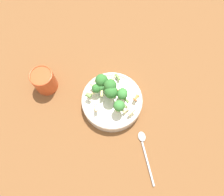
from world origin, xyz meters
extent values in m
plane|color=brown|center=(0.00, 0.00, 0.00)|extent=(3.00, 3.00, 0.00)
cylinder|color=silver|center=(0.00, 0.00, 0.02)|extent=(0.22, 0.22, 0.04)
torus|color=silver|center=(0.00, 0.00, 0.04)|extent=(0.22, 0.22, 0.01)
cylinder|color=#8CB766|center=(0.05, 0.01, 0.05)|extent=(0.01, 0.01, 0.01)
sphere|color=#479342|center=(0.05, 0.01, 0.08)|extent=(0.03, 0.03, 0.03)
cylinder|color=#8CB766|center=(0.00, 0.00, 0.07)|extent=(0.01, 0.01, 0.01)
sphere|color=#479342|center=(0.00, 0.00, 0.09)|extent=(0.03, 0.03, 0.03)
cylinder|color=#8CB766|center=(0.01, 0.00, 0.07)|extent=(0.02, 0.02, 0.02)
sphere|color=#33722D|center=(0.01, 0.00, 0.10)|extent=(0.05, 0.05, 0.05)
cylinder|color=#8CB766|center=(0.02, -0.01, 0.08)|extent=(0.02, 0.02, 0.02)
sphere|color=#33722D|center=(0.02, -0.01, 0.11)|extent=(0.04, 0.04, 0.04)
cylinder|color=#8CB766|center=(-0.02, -0.03, 0.07)|extent=(0.01, 0.01, 0.02)
sphere|color=#3D8438|center=(-0.02, -0.03, 0.10)|extent=(0.04, 0.04, 0.04)
cylinder|color=#8CB766|center=(0.05, 0.03, 0.06)|extent=(0.01, 0.01, 0.01)
sphere|color=#33722D|center=(0.05, 0.03, 0.08)|extent=(0.03, 0.03, 0.03)
cylinder|color=#8CB766|center=(-0.05, 0.00, 0.07)|extent=(0.01, 0.01, 0.02)
sphere|color=#3D8438|center=(-0.05, 0.00, 0.09)|extent=(0.04, 0.04, 0.04)
cylinder|color=#8CB766|center=(-0.01, -0.04, 0.06)|extent=(0.01, 0.01, 0.01)
sphere|color=#479342|center=(-0.01, -0.04, 0.08)|extent=(0.03, 0.03, 0.03)
cylinder|color=#8CB766|center=(0.03, -0.01, 0.06)|extent=(0.01, 0.01, 0.01)
sphere|color=#479342|center=(0.03, -0.01, 0.08)|extent=(0.04, 0.04, 0.04)
cylinder|color=#8CB766|center=(-0.01, -0.04, 0.07)|extent=(0.01, 0.01, 0.01)
sphere|color=#3D8438|center=(-0.01, -0.04, 0.09)|extent=(0.03, 0.03, 0.03)
cylinder|color=#8CB766|center=(0.06, 0.01, 0.06)|extent=(0.02, 0.02, 0.01)
sphere|color=#33722D|center=(0.06, 0.01, 0.09)|extent=(0.05, 0.05, 0.05)
cylinder|color=beige|center=(-0.04, -0.07, 0.07)|extent=(0.02, 0.02, 0.01)
cylinder|color=#729E4C|center=(0.04, -0.01, 0.07)|extent=(0.02, 0.02, 0.01)
cylinder|color=#729E4C|center=(0.06, -0.02, 0.06)|extent=(0.03, 0.01, 0.01)
cylinder|color=#729E4C|center=(-0.03, -0.04, 0.07)|extent=(0.03, 0.02, 0.01)
cylinder|color=beige|center=(0.05, 0.06, 0.07)|extent=(0.02, 0.03, 0.01)
cylinder|color=#729E4C|center=(-0.05, -0.02, 0.06)|extent=(0.02, 0.02, 0.01)
cylinder|color=beige|center=(0.08, 0.00, 0.06)|extent=(0.01, 0.02, 0.01)
cylinder|color=beige|center=(-0.01, 0.07, 0.07)|extent=(0.03, 0.02, 0.01)
cylinder|color=#729E4C|center=(0.06, -0.06, 0.05)|extent=(0.03, 0.01, 0.01)
cylinder|color=beige|center=(0.07, 0.04, 0.07)|extent=(0.03, 0.01, 0.01)
cylinder|color=orange|center=(0.02, -0.02, 0.07)|extent=(0.02, 0.02, 0.01)
cylinder|color=beige|center=(0.07, -0.04, 0.07)|extent=(0.03, 0.03, 0.01)
cylinder|color=#729E4C|center=(0.04, 0.07, 0.07)|extent=(0.02, 0.02, 0.01)
cylinder|color=beige|center=(-0.06, -0.02, 0.06)|extent=(0.02, 0.03, 0.01)
cylinder|color=beige|center=(0.01, -0.04, 0.06)|extent=(0.03, 0.02, 0.01)
cylinder|color=beige|center=(-0.04, 0.01, 0.06)|extent=(0.02, 0.01, 0.01)
cylinder|color=beige|center=(-0.08, -0.03, 0.06)|extent=(0.02, 0.03, 0.01)
cylinder|color=orange|center=(-0.04, -0.07, 0.07)|extent=(0.02, 0.02, 0.01)
cylinder|color=beige|center=(0.03, 0.03, 0.07)|extent=(0.02, 0.02, 0.01)
cylinder|color=#CC4C23|center=(0.19, 0.18, 0.04)|extent=(0.08, 0.08, 0.09)
torus|color=#CC4C23|center=(0.19, 0.18, 0.09)|extent=(0.08, 0.08, 0.01)
cylinder|color=silver|center=(-0.25, 0.00, 0.01)|extent=(0.14, 0.05, 0.01)
ellipsoid|color=silver|center=(-0.16, -0.03, 0.01)|extent=(0.04, 0.04, 0.01)
camera|label=1|loc=(-0.25, 0.14, 0.77)|focal=35.00mm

